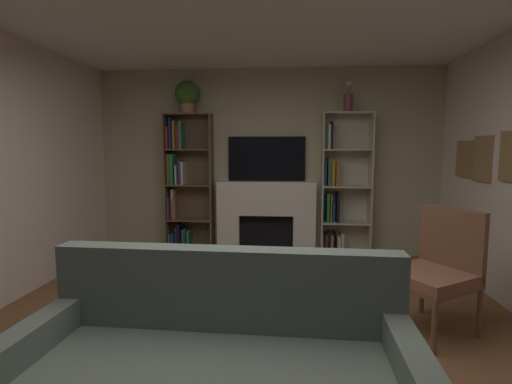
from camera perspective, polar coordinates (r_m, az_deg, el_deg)
name	(u,v)px	position (r m, az deg, el deg)	size (l,w,h in m)	color
ground_plane	(242,360)	(3.13, -2.06, -23.04)	(7.08, 7.08, 0.00)	brown
wall_back_accent	(267,163)	(5.69, 1.60, 4.27)	(4.95, 0.06, 2.64)	#B7AF8B
fireplace	(266,216)	(5.63, 1.48, -3.55)	(1.49, 0.52, 1.06)	white
tv	(267,159)	(5.63, 1.56, 4.82)	(1.09, 0.06, 0.62)	black
bookshelf_left	(185,188)	(5.78, -10.24, 0.63)	(0.67, 0.27, 2.00)	brown
bookshelf_right	(340,192)	(5.60, 11.94, 0.03)	(0.67, 0.32, 2.00)	beige
potted_plant	(187,95)	(5.73, -9.85, 13.58)	(0.35, 0.35, 0.45)	#A27154
vase_with_flowers	(348,101)	(5.58, 13.14, 12.71)	(0.12, 0.12, 0.41)	#8B3946
couch	(217,378)	(2.35, -5.60, -25.10)	(2.08, 0.89, 0.95)	slate
armchair	(436,268)	(3.69, 24.51, -9.92)	(0.83, 0.83, 1.03)	brown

